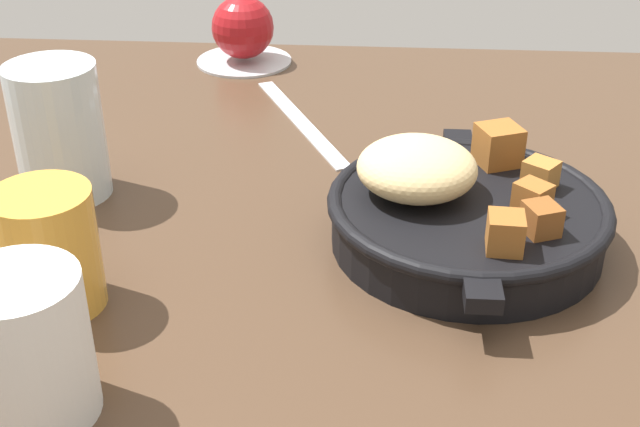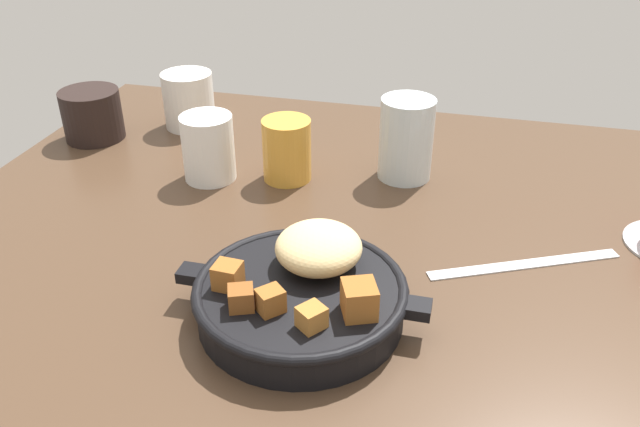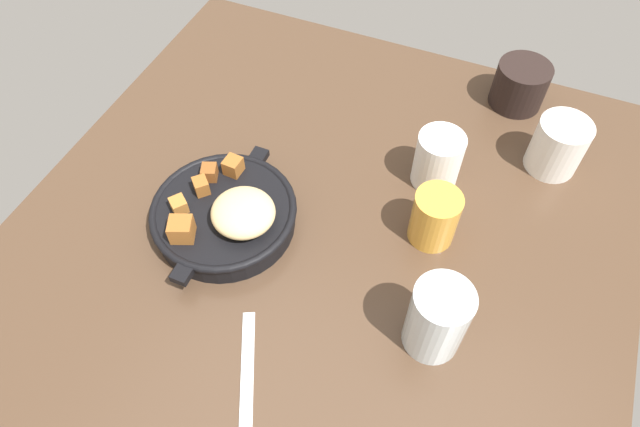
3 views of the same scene
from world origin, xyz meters
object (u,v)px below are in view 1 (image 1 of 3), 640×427
at_px(red_apple, 243,27).
at_px(butter_knife, 301,121).
at_px(cast_iron_skillet, 462,210).
at_px(water_glass_tall, 59,132).
at_px(white_creamer_pitcher, 27,348).
at_px(juice_glass_amber, 49,250).

relative_size(red_apple, butter_knife, 0.32).
height_order(cast_iron_skillet, red_apple, cast_iron_skillet).
bearing_deg(water_glass_tall, red_apple, -16.97).
distance_m(butter_knife, white_creamer_pitcher, 0.44).
height_order(red_apple, water_glass_tall, water_glass_tall).
bearing_deg(juice_glass_amber, cast_iron_skillet, -70.53).
relative_size(juice_glass_amber, water_glass_tall, 0.76).
distance_m(juice_glass_amber, white_creamer_pitcher, 0.11).
distance_m(red_apple, white_creamer_pitcher, 0.60).
bearing_deg(white_creamer_pitcher, juice_glass_amber, 13.56).
height_order(water_glass_tall, white_creamer_pitcher, water_glass_tall).
bearing_deg(juice_glass_amber, red_apple, -6.54).
xyz_separation_m(cast_iron_skillet, water_glass_tall, (0.06, 0.33, 0.03)).
bearing_deg(white_creamer_pitcher, butter_knife, -15.01).
bearing_deg(cast_iron_skillet, water_glass_tall, 80.02).
height_order(butter_knife, water_glass_tall, water_glass_tall).
xyz_separation_m(cast_iron_skillet, butter_knife, (0.22, 0.14, -0.03)).
relative_size(red_apple, water_glass_tall, 0.64).
distance_m(red_apple, water_glass_tall, 0.35).
distance_m(red_apple, butter_knife, 0.19).
bearing_deg(juice_glass_amber, water_glass_tall, 16.08).
xyz_separation_m(cast_iron_skillet, juice_glass_amber, (-0.10, 0.28, 0.01)).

